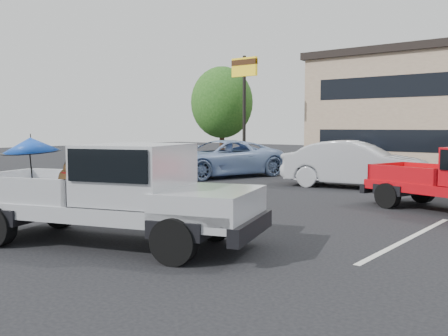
{
  "coord_description": "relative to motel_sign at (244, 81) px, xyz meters",
  "views": [
    {
      "loc": [
        6.23,
        -7.83,
        2.19
      ],
      "look_at": [
        -0.53,
        0.53,
        1.3
      ],
      "focal_mm": 40.0,
      "sensor_mm": 36.0,
      "label": 1
    }
  ],
  "objects": [
    {
      "name": "ground",
      "position": [
        10.0,
        -14.0,
        -4.65
      ],
      "size": [
        90.0,
        90.0,
        0.0
      ],
      "primitive_type": "plane",
      "color": "black",
      "rests_on": "ground"
    },
    {
      "name": "stripe_left",
      "position": [
        7.0,
        -12.0,
        -4.65
      ],
      "size": [
        0.12,
        5.0,
        0.01
      ],
      "primitive_type": "cube",
      "color": "silver",
      "rests_on": "ground"
    },
    {
      "name": "stripe_right",
      "position": [
        13.0,
        -12.0,
        -4.65
      ],
      "size": [
        0.12,
        5.0,
        0.01
      ],
      "primitive_type": "cube",
      "color": "silver",
      "rests_on": "ground"
    },
    {
      "name": "motel_sign",
      "position": [
        0.0,
        0.0,
        0.0
      ],
      "size": [
        1.6,
        0.22,
        6.0
      ],
      "color": "black",
      "rests_on": "ground"
    },
    {
      "name": "tree_left",
      "position": [
        -4.0,
        3.0,
        -0.92
      ],
      "size": [
        3.96,
        3.96,
        6.02
      ],
      "color": "#332114",
      "rests_on": "ground"
    },
    {
      "name": "silver_pickup",
      "position": [
        9.07,
        -15.9,
        -3.6
      ],
      "size": [
        6.02,
        3.71,
        2.06
      ],
      "rotation": [
        0.0,
        0.0,
        0.33
      ],
      "color": "black",
      "rests_on": "ground"
    },
    {
      "name": "silver_sedan",
      "position": [
        8.66,
        -4.95,
        -3.81
      ],
      "size": [
        5.34,
        2.65,
        1.68
      ],
      "primitive_type": "imported",
      "rotation": [
        0.0,
        0.0,
        1.75
      ],
      "color": "#B6B8BE",
      "rests_on": "ground"
    },
    {
      "name": "blue_suv",
      "position": [
        2.36,
        -4.98,
        -3.85
      ],
      "size": [
        4.31,
        6.32,
        1.61
      ],
      "primitive_type": "imported",
      "rotation": [
        0.0,
        0.0,
        -0.31
      ],
      "color": "#8BA5D0",
      "rests_on": "ground"
    }
  ]
}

